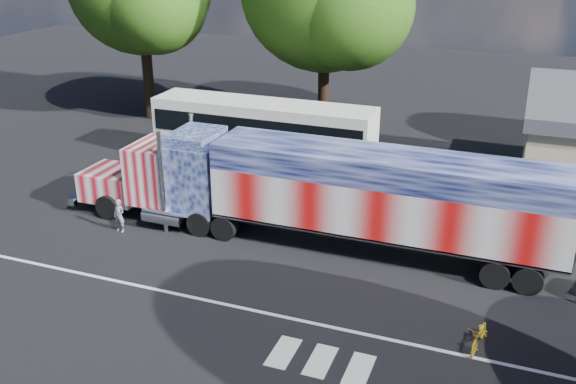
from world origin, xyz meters
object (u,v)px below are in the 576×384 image
(coach_bus, at_px, (263,133))
(woman, at_px, (119,216))
(bicycle, at_px, (479,336))
(semi_truck, at_px, (321,191))

(coach_bus, bearing_deg, woman, -104.79)
(woman, height_order, bicycle, woman)
(semi_truck, xyz_separation_m, bicycle, (6.84, -5.04, -1.89))
(coach_bus, xyz_separation_m, woman, (-2.58, -9.76, -1.09))
(semi_truck, relative_size, bicycle, 13.01)
(woman, relative_size, bicycle, 0.90)
(semi_truck, distance_m, bicycle, 8.71)
(coach_bus, relative_size, woman, 8.29)
(woman, bearing_deg, semi_truck, 20.31)
(woman, bearing_deg, bicycle, -4.56)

